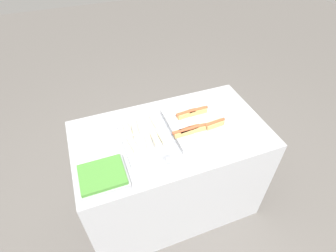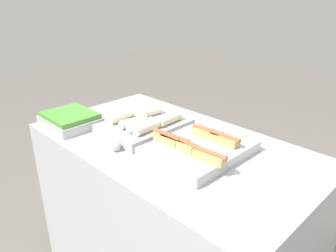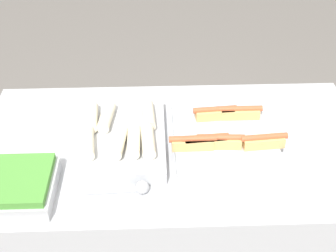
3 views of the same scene
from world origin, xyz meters
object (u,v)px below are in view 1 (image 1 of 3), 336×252
(tray_hotdogs, at_px, (193,125))
(tray_side_front, at_px, (103,177))
(tray_wraps, at_px, (145,137))
(serving_spoon_near, at_px, (166,161))

(tray_hotdogs, bearing_deg, tray_side_front, -161.59)
(tray_wraps, bearing_deg, tray_side_front, -144.87)
(serving_spoon_near, bearing_deg, tray_wraps, 104.23)
(tray_side_front, relative_size, serving_spoon_near, 1.27)
(tray_wraps, relative_size, serving_spoon_near, 1.89)
(serving_spoon_near, bearing_deg, tray_hotdogs, 38.18)
(tray_wraps, distance_m, serving_spoon_near, 0.26)
(tray_hotdogs, bearing_deg, serving_spoon_near, -141.82)
(tray_hotdogs, relative_size, serving_spoon_near, 1.96)
(tray_hotdogs, xyz_separation_m, serving_spoon_near, (-0.31, -0.25, -0.01))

